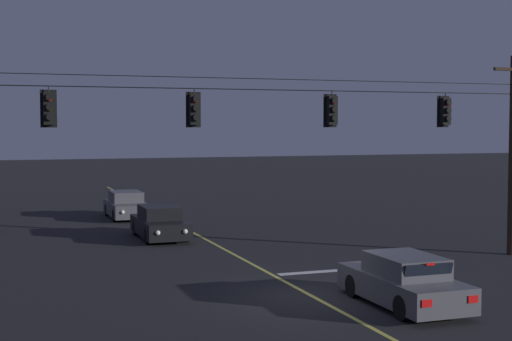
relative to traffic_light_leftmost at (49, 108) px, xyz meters
name	(u,v)px	position (x,y,z in m)	size (l,w,h in m)	color
ground_plane	(312,296)	(6.83, -3.71, -5.31)	(180.00, 180.00, 0.00)	black
lane_centre_stripe	(215,244)	(6.83, 6.02, -5.31)	(0.14, 60.00, 0.01)	#D1C64C
stop_bar_paint	(326,271)	(8.73, -0.58, -5.31)	(3.40, 0.36, 0.01)	silver
signal_span_assembly	(266,155)	(6.83, 0.02, -1.47)	(21.29, 0.32, 7.37)	#2D2116
traffic_light_leftmost	(49,108)	(0.00, 0.00, 0.00)	(0.48, 0.41, 1.22)	black
traffic_light_left_inner	(195,109)	(4.42, 0.00, 0.00)	(0.48, 0.41, 1.22)	black
traffic_light_centre	(332,110)	(9.18, 0.00, 0.00)	(0.48, 0.41, 1.22)	black
traffic_light_right_inner	(446,111)	(13.62, 0.00, 0.00)	(0.48, 0.41, 1.22)	black
car_waiting_near_lane	(404,282)	(8.66, -5.58, -4.66)	(1.80, 4.33, 1.39)	#4C4C51
car_oncoming_lead	(160,223)	(5.06, 8.29, -4.66)	(1.80, 4.42, 1.39)	black
car_oncoming_trailing	(126,206)	(4.90, 15.79, -4.66)	(1.80, 4.42, 1.39)	#4C4C51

